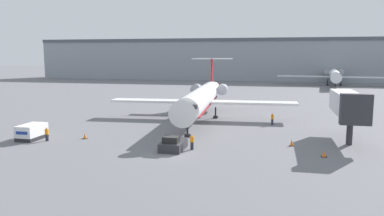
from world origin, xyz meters
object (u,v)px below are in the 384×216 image
at_px(luggage_cart, 32,132).
at_px(traffic_cone_right, 292,143).
at_px(airplane_parked_far_left, 335,75).
at_px(worker_near_tug, 192,141).
at_px(traffic_cone_left, 85,136).
at_px(worker_by_wing, 272,119).
at_px(airplane_main, 202,98).
at_px(traffic_cone_mid, 324,154).
at_px(pushback_tug, 173,144).
at_px(worker_on_apron, 47,134).
at_px(jet_bridge, 348,104).

xyz_separation_m(luggage_cart, traffic_cone_right, (31.16, 3.30, -0.57)).
height_order(traffic_cone_right, airplane_parked_far_left, airplane_parked_far_left).
distance_m(luggage_cart, airplane_parked_far_left, 106.37).
distance_m(worker_near_tug, traffic_cone_left, 14.37).
bearing_deg(worker_by_wing, airplane_main, 165.42).
xyz_separation_m(traffic_cone_mid, airplane_parked_far_left, (14.74, 95.19, 3.40)).
bearing_deg(airplane_parked_far_left, pushback_tug, -107.69).
distance_m(worker_on_apron, jet_bridge, 36.32).
bearing_deg(pushback_tug, luggage_cart, 176.05).
bearing_deg(traffic_cone_left, traffic_cone_mid, -4.93).
height_order(airplane_main, worker_on_apron, airplane_main).
xyz_separation_m(airplane_main, luggage_cart, (-17.68, -19.04, -2.56)).
relative_size(airplane_main, traffic_cone_mid, 56.32).
height_order(worker_by_wing, traffic_cone_right, worker_by_wing).
bearing_deg(traffic_cone_right, worker_near_tug, -159.22).
bearing_deg(traffic_cone_mid, worker_on_apron, 179.44).
xyz_separation_m(worker_near_tug, jet_bridge, (17.27, 8.18, 3.54)).
distance_m(traffic_cone_left, traffic_cone_right, 24.96).
relative_size(pushback_tug, traffic_cone_mid, 6.75).
relative_size(pushback_tug, jet_bridge, 0.37).
relative_size(worker_by_wing, worker_on_apron, 1.07).
relative_size(luggage_cart, worker_near_tug, 2.18).
height_order(airplane_parked_far_left, jet_bridge, airplane_parked_far_left).
bearing_deg(luggage_cart, worker_by_wing, 29.16).
xyz_separation_m(pushback_tug, worker_by_wing, (10.50, 17.39, 0.33)).
distance_m(traffic_cone_right, jet_bridge, 8.71).
bearing_deg(airplane_parked_far_left, traffic_cone_left, -114.70).
distance_m(traffic_cone_left, jet_bridge, 32.21).
bearing_deg(traffic_cone_mid, jet_bridge, 66.90).
distance_m(airplane_main, worker_by_wing, 11.87).
distance_m(luggage_cart, traffic_cone_left, 6.49).
height_order(traffic_cone_left, airplane_parked_far_left, airplane_parked_far_left).
relative_size(pushback_tug, traffic_cone_right, 5.47).
distance_m(worker_near_tug, traffic_cone_right, 11.52).
xyz_separation_m(pushback_tug, worker_on_apron, (-16.00, 0.80, 0.26)).
bearing_deg(traffic_cone_right, worker_on_apron, -172.53).
bearing_deg(worker_near_tug, traffic_cone_mid, 0.02).
bearing_deg(traffic_cone_right, airplane_main, 130.58).
height_order(airplane_main, traffic_cone_right, airplane_main).
bearing_deg(traffic_cone_left, traffic_cone_right, 3.83).
bearing_deg(worker_on_apron, worker_near_tug, -1.00).
distance_m(worker_on_apron, traffic_cone_mid, 31.79).
xyz_separation_m(worker_by_wing, worker_on_apron, (-26.50, -16.59, -0.07)).
bearing_deg(traffic_cone_mid, luggage_cart, 178.70).
height_order(luggage_cart, jet_bridge, jet_bridge).
distance_m(worker_near_tug, worker_by_wing, 18.92).
relative_size(luggage_cart, traffic_cone_left, 5.88).
distance_m(luggage_cart, worker_on_apron, 2.45).
xyz_separation_m(pushback_tug, traffic_cone_mid, (15.79, 0.50, -0.32)).
bearing_deg(airplane_main, traffic_cone_left, -123.28).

